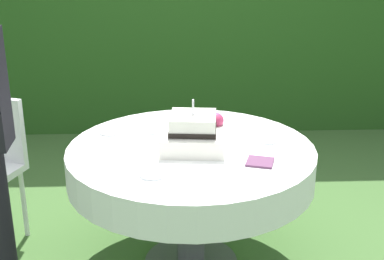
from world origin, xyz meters
The scene contains 8 objects.
foliage_hedge centered at (0.00, 2.41, 1.18)m, with size 6.12×0.44×2.36m, color #234C19.
cake_table centered at (0.00, 0.00, 0.62)m, with size 1.32×1.32×0.72m.
wedding_cake centered at (0.02, -0.02, 0.81)m, with size 0.36×0.36×0.27m.
serving_plate_near centered at (0.42, 0.07, 0.73)m, with size 0.12×0.12×0.01m, color white.
serving_plate_far centered at (-0.20, -0.35, 0.73)m, with size 0.12×0.12×0.01m, color white.
serving_plate_left centered at (-0.19, 0.25, 0.73)m, with size 0.13×0.13×0.01m, color white.
serving_plate_right centered at (-0.45, 0.24, 0.73)m, with size 0.13×0.13×0.01m, color white.
napkin_stack centered at (0.33, -0.23, 0.73)m, with size 0.13×0.13×0.01m, color #603856.
Camera 1 is at (-0.10, -2.60, 1.77)m, focal length 49.37 mm.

